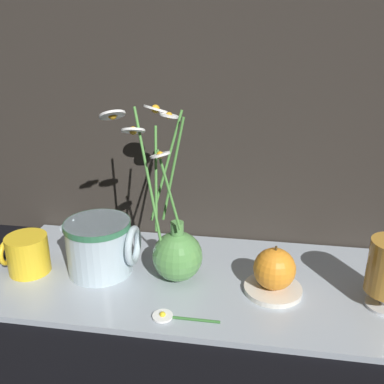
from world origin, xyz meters
The scene contains 8 objects.
ground_plane centered at (0.00, 0.00, 0.00)m, with size 6.00×6.00×0.00m, color black.
shelf centered at (0.00, 0.00, 0.01)m, with size 0.84×0.36×0.01m.
vase_with_flowers centered at (-0.04, -0.01, 0.08)m, with size 0.17×0.18×0.35m.
yellow_mug centered at (-0.35, -0.03, 0.05)m, with size 0.09×0.08×0.08m.
ceramic_pitcher centered at (-0.20, -0.01, 0.07)m, with size 0.16×0.13×0.12m.
saucer_plate centered at (0.15, -0.03, 0.02)m, with size 0.11×0.11×0.01m.
orange_fruit centered at (0.15, -0.03, 0.06)m, with size 0.08×0.08×0.09m.
loose_daisy centered at (-0.03, -0.14, 0.02)m, with size 0.12×0.04×0.01m.
Camera 1 is at (0.11, -0.73, 0.48)m, focal length 40.00 mm.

